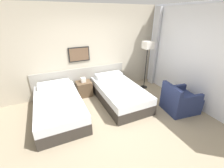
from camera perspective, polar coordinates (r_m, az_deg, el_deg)
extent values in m
plane|color=gray|center=(3.77, 1.93, -14.58)|extent=(16.00, 16.00, 0.00)
cube|color=#B7AD99|center=(4.89, -8.54, 12.28)|extent=(10.00, 0.06, 2.70)
cube|color=gray|center=(5.04, -11.52, 1.33)|extent=(2.99, 0.04, 0.84)
cube|color=black|center=(4.77, -12.43, 10.98)|extent=(0.64, 0.03, 0.44)
cube|color=brown|center=(4.76, -12.38, 10.94)|extent=(0.58, 0.01, 0.38)
cube|color=white|center=(4.50, 32.62, 7.57)|extent=(0.06, 4.47, 2.70)
cube|color=silver|center=(4.48, 32.20, 7.17)|extent=(0.03, 4.11, 2.64)
cube|color=#B7BAC1|center=(5.63, 15.91, 12.97)|extent=(0.10, 0.24, 2.64)
cube|color=#332D28|center=(4.15, -19.31, -9.58)|extent=(1.11, 2.05, 0.29)
cube|color=silver|center=(4.02, -19.80, -6.66)|extent=(1.10, 2.03, 0.21)
cube|color=silver|center=(4.66, -21.20, -0.12)|extent=(0.89, 0.34, 0.13)
cube|color=#332D28|center=(4.54, 2.76, -4.89)|extent=(1.11, 2.05, 0.29)
cube|color=silver|center=(4.42, 2.83, -2.11)|extent=(1.10, 2.03, 0.21)
cube|color=silver|center=(5.00, -1.30, 3.36)|extent=(0.89, 0.34, 0.13)
cube|color=brown|center=(4.89, -10.58, -1.76)|extent=(0.47, 0.41, 0.48)
cube|color=silver|center=(4.76, -10.87, 1.56)|extent=(0.14, 0.14, 0.14)
cylinder|color=black|center=(5.56, 12.00, -1.10)|extent=(0.24, 0.24, 0.02)
cylinder|color=black|center=(5.30, 12.66, 5.69)|extent=(0.02, 0.02, 1.37)
cube|color=silver|center=(5.10, 13.52, 14.24)|extent=(0.28, 0.28, 0.23)
cube|color=navy|center=(4.49, 24.59, -6.70)|extent=(0.90, 0.81, 0.43)
cube|color=navy|center=(4.09, 21.75, -2.93)|extent=(0.19, 0.71, 0.37)
cube|color=navy|center=(4.16, 27.99, -5.14)|extent=(0.70, 0.18, 0.18)
cube|color=navy|center=(4.55, 22.83, -1.58)|extent=(0.70, 0.18, 0.18)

